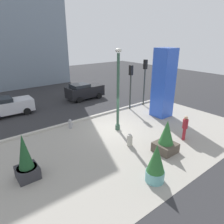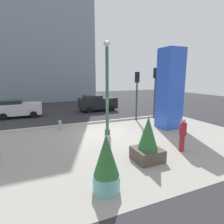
{
  "view_description": "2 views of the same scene",
  "coord_description": "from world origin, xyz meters",
  "px_view_note": "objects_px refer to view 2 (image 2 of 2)",
  "views": [
    {
      "loc": [
        -9.0,
        -11.05,
        6.78
      ],
      "look_at": [
        -0.14,
        0.27,
        1.38
      ],
      "focal_mm": 32.77,
      "sensor_mm": 36.0,
      "label": 1
    },
    {
      "loc": [
        -4.3,
        -11.12,
        3.88
      ],
      "look_at": [
        0.78,
        0.68,
        1.37
      ],
      "focal_mm": 29.56,
      "sensor_mm": 36.0,
      "label": 2
    }
  ],
  "objects_px": {
    "lamp_post": "(107,91)",
    "potted_plant_by_pillar": "(106,164)",
    "concrete_bollard": "(108,143)",
    "car_passing_lane": "(18,108)",
    "traffic_light_far_side": "(155,85)",
    "car_intersection": "(97,103)",
    "traffic_light_corner": "(137,88)",
    "art_pillar_blue": "(170,89)",
    "potted_plant_near_right": "(148,142)",
    "fire_hydrant": "(60,125)",
    "pedestrian_crossing": "(183,133)"
  },
  "relations": [
    {
      "from": "lamp_post",
      "to": "potted_plant_by_pillar",
      "type": "distance_m",
      "value": 6.42
    },
    {
      "from": "concrete_bollard",
      "to": "car_passing_lane",
      "type": "height_order",
      "value": "car_passing_lane"
    },
    {
      "from": "traffic_light_far_side",
      "to": "car_intersection",
      "type": "distance_m",
      "value": 7.05
    },
    {
      "from": "potted_plant_by_pillar",
      "to": "traffic_light_corner",
      "type": "height_order",
      "value": "traffic_light_corner"
    },
    {
      "from": "art_pillar_blue",
      "to": "potted_plant_near_right",
      "type": "xyz_separation_m",
      "value": [
        -4.66,
        -4.16,
        -2.03
      ]
    },
    {
      "from": "potted_plant_near_right",
      "to": "fire_hydrant",
      "type": "xyz_separation_m",
      "value": [
        -3.02,
        6.72,
        -0.53
      ]
    },
    {
      "from": "traffic_light_far_side",
      "to": "pedestrian_crossing",
      "type": "height_order",
      "value": "traffic_light_far_side"
    },
    {
      "from": "lamp_post",
      "to": "traffic_light_corner",
      "type": "xyz_separation_m",
      "value": [
        3.94,
        2.91,
        -0.03
      ]
    },
    {
      "from": "potted_plant_by_pillar",
      "to": "concrete_bollard",
      "type": "xyz_separation_m",
      "value": [
        1.4,
        3.34,
        -0.61
      ]
    },
    {
      "from": "art_pillar_blue",
      "to": "pedestrian_crossing",
      "type": "xyz_separation_m",
      "value": [
        -2.37,
        -3.93,
        -1.96
      ]
    },
    {
      "from": "concrete_bollard",
      "to": "pedestrian_crossing",
      "type": "xyz_separation_m",
      "value": [
        3.5,
        -1.7,
        0.59
      ]
    },
    {
      "from": "car_intersection",
      "to": "traffic_light_corner",
      "type": "bearing_deg",
      "value": -73.26
    },
    {
      "from": "traffic_light_far_side",
      "to": "car_intersection",
      "type": "height_order",
      "value": "traffic_light_far_side"
    },
    {
      "from": "concrete_bollard",
      "to": "car_intersection",
      "type": "xyz_separation_m",
      "value": [
        3.15,
        10.92,
        0.54
      ]
    },
    {
      "from": "potted_plant_near_right",
      "to": "pedestrian_crossing",
      "type": "height_order",
      "value": "potted_plant_near_right"
    },
    {
      "from": "concrete_bollard",
      "to": "traffic_light_corner",
      "type": "relative_size",
      "value": 0.18
    },
    {
      "from": "potted_plant_by_pillar",
      "to": "concrete_bollard",
      "type": "distance_m",
      "value": 3.67
    },
    {
      "from": "concrete_bollard",
      "to": "car_intersection",
      "type": "bearing_deg",
      "value": 73.92
    },
    {
      "from": "traffic_light_far_side",
      "to": "potted_plant_near_right",
      "type": "bearing_deg",
      "value": -127.75
    },
    {
      "from": "pedestrian_crossing",
      "to": "potted_plant_by_pillar",
      "type": "bearing_deg",
      "value": -161.5
    },
    {
      "from": "car_passing_lane",
      "to": "car_intersection",
      "type": "bearing_deg",
      "value": 1.1
    },
    {
      "from": "fire_hydrant",
      "to": "concrete_bollard",
      "type": "xyz_separation_m",
      "value": [
        1.82,
        -4.79,
        0.01
      ]
    },
    {
      "from": "art_pillar_blue",
      "to": "traffic_light_far_side",
      "type": "distance_m",
      "value": 3.2
    },
    {
      "from": "art_pillar_blue",
      "to": "potted_plant_by_pillar",
      "type": "xyz_separation_m",
      "value": [
        -7.27,
        -5.57,
        -1.94
      ]
    },
    {
      "from": "concrete_bollard",
      "to": "pedestrian_crossing",
      "type": "height_order",
      "value": "pedestrian_crossing"
    },
    {
      "from": "pedestrian_crossing",
      "to": "art_pillar_blue",
      "type": "bearing_deg",
      "value": 58.95
    },
    {
      "from": "potted_plant_near_right",
      "to": "car_intersection",
      "type": "distance_m",
      "value": 12.99
    },
    {
      "from": "lamp_post",
      "to": "car_intersection",
      "type": "height_order",
      "value": "lamp_post"
    },
    {
      "from": "traffic_light_corner",
      "to": "pedestrian_crossing",
      "type": "bearing_deg",
      "value": -101.04
    },
    {
      "from": "car_intersection",
      "to": "traffic_light_far_side",
      "type": "bearing_deg",
      "value": -57.09
    },
    {
      "from": "potted_plant_by_pillar",
      "to": "pedestrian_crossing",
      "type": "distance_m",
      "value": 5.17
    },
    {
      "from": "art_pillar_blue",
      "to": "potted_plant_near_right",
      "type": "bearing_deg",
      "value": -138.29
    },
    {
      "from": "lamp_post",
      "to": "fire_hydrant",
      "type": "bearing_deg",
      "value": 138.0
    },
    {
      "from": "car_passing_lane",
      "to": "potted_plant_near_right",
      "type": "bearing_deg",
      "value": -64.51
    },
    {
      "from": "potted_plant_near_right",
      "to": "potted_plant_by_pillar",
      "type": "height_order",
      "value": "potted_plant_near_right"
    },
    {
      "from": "traffic_light_corner",
      "to": "traffic_light_far_side",
      "type": "bearing_deg",
      "value": 1.43
    },
    {
      "from": "fire_hydrant",
      "to": "car_passing_lane",
      "type": "relative_size",
      "value": 0.18
    },
    {
      "from": "car_intersection",
      "to": "pedestrian_crossing",
      "type": "height_order",
      "value": "car_intersection"
    },
    {
      "from": "car_intersection",
      "to": "fire_hydrant",
      "type": "bearing_deg",
      "value": -129.03
    },
    {
      "from": "potted_plant_by_pillar",
      "to": "car_passing_lane",
      "type": "distance_m",
      "value": 14.52
    },
    {
      "from": "potted_plant_near_right",
      "to": "fire_hydrant",
      "type": "height_order",
      "value": "potted_plant_near_right"
    },
    {
      "from": "car_passing_lane",
      "to": "pedestrian_crossing",
      "type": "distance_m",
      "value": 15.0
    },
    {
      "from": "art_pillar_blue",
      "to": "traffic_light_far_side",
      "type": "xyz_separation_m",
      "value": [
        0.92,
        3.06,
        0.16
      ]
    },
    {
      "from": "fire_hydrant",
      "to": "traffic_light_corner",
      "type": "xyz_separation_m",
      "value": [
        6.67,
        0.45,
        2.51
      ]
    },
    {
      "from": "traffic_light_corner",
      "to": "pedestrian_crossing",
      "type": "distance_m",
      "value": 7.32
    },
    {
      "from": "fire_hydrant",
      "to": "potted_plant_by_pillar",
      "type": "bearing_deg",
      "value": -87.05
    },
    {
      "from": "potted_plant_by_pillar",
      "to": "car_intersection",
      "type": "distance_m",
      "value": 14.97
    },
    {
      "from": "car_intersection",
      "to": "pedestrian_crossing",
      "type": "relative_size",
      "value": 2.39
    },
    {
      "from": "potted_plant_by_pillar",
      "to": "fire_hydrant",
      "type": "height_order",
      "value": "potted_plant_by_pillar"
    },
    {
      "from": "concrete_bollard",
      "to": "car_passing_lane",
      "type": "xyz_separation_m",
      "value": [
        -4.85,
        10.77,
        0.48
      ]
    }
  ]
}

